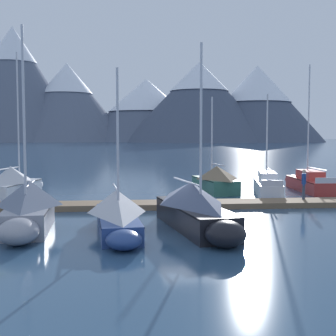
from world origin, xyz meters
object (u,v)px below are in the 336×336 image
object	(u,v)px
sailboat_far_berth	(214,179)
sailboat_end_of_dock	(308,182)
sailboat_outer_slip	(267,185)
sailboat_mid_dock_port	(117,212)
sailboat_nearest_berth	(15,182)
person_on_dock	(304,182)
sailboat_second_berth	(28,209)
sailboat_mid_dock_starboard	(195,208)

from	to	relation	value
sailboat_far_berth	sailboat_end_of_dock	bearing A→B (deg)	0.08
sailboat_outer_slip	sailboat_end_of_dock	xyz separation A→B (m)	(3.59, 1.37, -0.02)
sailboat_mid_dock_port	sailboat_outer_slip	size ratio (longest dim) A/B	0.89
sailboat_outer_slip	sailboat_nearest_berth	bearing A→B (deg)	176.90
sailboat_far_berth	person_on_dock	size ratio (longest dim) A/B	3.87
sailboat_end_of_dock	sailboat_far_berth	bearing A→B (deg)	-179.92
sailboat_second_berth	sailboat_mid_dock_starboard	distance (m)	6.87
sailboat_mid_dock_starboard	person_on_dock	bearing A→B (deg)	37.43
sailboat_outer_slip	sailboat_end_of_dock	size ratio (longest dim) A/B	0.85
sailboat_second_berth	sailboat_mid_dock_port	world-z (taller)	sailboat_second_berth
sailboat_mid_dock_starboard	sailboat_mid_dock_port	bearing A→B (deg)	178.91
sailboat_far_berth	sailboat_outer_slip	distance (m)	3.53
sailboat_nearest_berth	sailboat_far_berth	bearing A→B (deg)	2.04
sailboat_nearest_berth	sailboat_second_berth	size ratio (longest dim) A/B	1.12
sailboat_far_berth	sailboat_mid_dock_starboard	bearing A→B (deg)	-108.17
sailboat_mid_dock_starboard	sailboat_far_berth	size ratio (longest dim) A/B	1.16
sailboat_nearest_berth	sailboat_second_berth	bearing A→B (deg)	-77.70
sailboat_mid_dock_port	sailboat_outer_slip	distance (m)	14.84
sailboat_far_berth	person_on_dock	bearing A→B (deg)	-60.14
sailboat_second_berth	sailboat_mid_dock_starboard	xyz separation A→B (m)	(6.84, -0.60, -0.03)
sailboat_second_berth	sailboat_outer_slip	xyz separation A→B (m)	(14.03, 10.03, -0.36)
sailboat_second_berth	sailboat_outer_slip	distance (m)	17.25
sailboat_mid_dock_port	person_on_dock	world-z (taller)	sailboat_mid_dock_port
sailboat_second_berth	person_on_dock	bearing A→B (deg)	19.74
sailboat_mid_dock_port	sailboat_second_berth	bearing A→B (deg)	171.51
sailboat_nearest_berth	sailboat_far_berth	distance (m)	13.16
sailboat_nearest_berth	sailboat_mid_dock_starboard	bearing A→B (deg)	-51.33
sailboat_mid_dock_starboard	person_on_dock	xyz separation A→B (m)	(7.52, 5.75, 0.35)
sailboat_second_berth	person_on_dock	world-z (taller)	sailboat_second_berth
sailboat_outer_slip	sailboat_end_of_dock	world-z (taller)	sailboat_end_of_dock
sailboat_nearest_berth	sailboat_mid_dock_port	distance (m)	12.93
sailboat_outer_slip	person_on_dock	size ratio (longest dim) A/B	4.45
sailboat_outer_slip	sailboat_end_of_dock	distance (m)	3.84
sailboat_mid_dock_port	person_on_dock	xyz separation A→B (m)	(10.75, 5.69, 0.47)
sailboat_nearest_berth	sailboat_end_of_dock	bearing A→B (deg)	1.37
sailboat_mid_dock_port	sailboat_far_berth	distance (m)	13.91
sailboat_mid_dock_port	sailboat_end_of_dock	bearing A→B (deg)	40.44
sailboat_far_berth	sailboat_end_of_dock	distance (m)	6.85
sailboat_mid_dock_starboard	sailboat_second_berth	bearing A→B (deg)	174.99
sailboat_far_berth	person_on_dock	world-z (taller)	sailboat_far_berth
sailboat_nearest_berth	sailboat_end_of_dock	distance (m)	20.00
sailboat_far_berth	sailboat_outer_slip	xyz separation A→B (m)	(3.25, -1.36, -0.27)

